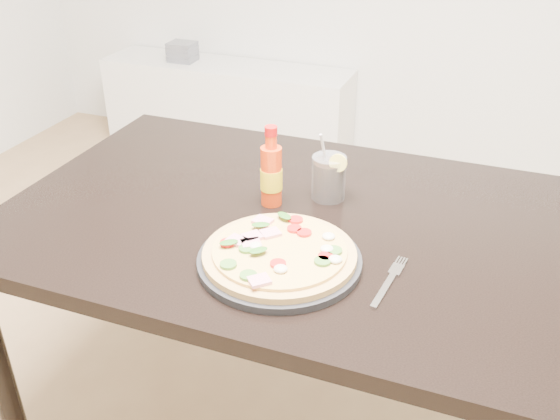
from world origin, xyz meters
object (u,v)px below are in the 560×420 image
(pizza, at_px, (279,252))
(media_console, at_px, (227,108))
(dining_table, at_px, (298,245))
(plate, at_px, (279,260))
(hot_sauce_bottle, at_px, (271,174))
(cola_cup, at_px, (329,178))
(fork, at_px, (390,280))

(pizza, bearing_deg, media_console, 118.40)
(dining_table, relative_size, plate, 4.08)
(dining_table, distance_m, hot_sauce_bottle, 0.19)
(cola_cup, xyz_separation_m, media_console, (-1.10, 1.70, -0.55))
(plate, bearing_deg, pizza, 153.48)
(fork, height_order, media_console, fork)
(dining_table, relative_size, cola_cup, 8.06)
(dining_table, distance_m, pizza, 0.23)
(cola_cup, distance_m, media_console, 2.10)
(cola_cup, xyz_separation_m, fork, (0.22, -0.29, -0.05))
(fork, distance_m, media_console, 2.45)
(plate, relative_size, hot_sauce_bottle, 1.70)
(hot_sauce_bottle, height_order, cola_cup, hot_sauce_bottle)
(dining_table, xyz_separation_m, pizza, (0.03, -0.20, 0.11))
(pizza, relative_size, hot_sauce_bottle, 1.59)
(fork, bearing_deg, dining_table, 151.59)
(pizza, xyz_separation_m, hot_sauce_bottle, (-0.11, 0.24, 0.05))
(cola_cup, height_order, fork, cola_cup)
(pizza, bearing_deg, fork, 5.31)
(hot_sauce_bottle, bearing_deg, cola_cup, 33.48)
(pizza, xyz_separation_m, media_console, (-1.09, 2.02, -0.53))
(fork, relative_size, media_console, 0.13)
(hot_sauce_bottle, bearing_deg, media_console, 118.80)
(plate, distance_m, fork, 0.23)
(plate, bearing_deg, hot_sauce_bottle, 115.28)
(plate, xyz_separation_m, media_console, (-1.09, 2.02, -0.51))
(pizza, height_order, fork, pizza)
(dining_table, distance_m, cola_cup, 0.18)
(plate, relative_size, media_console, 0.25)
(plate, height_order, fork, plate)
(cola_cup, bearing_deg, plate, -91.59)
(cola_cup, bearing_deg, dining_table, -108.52)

